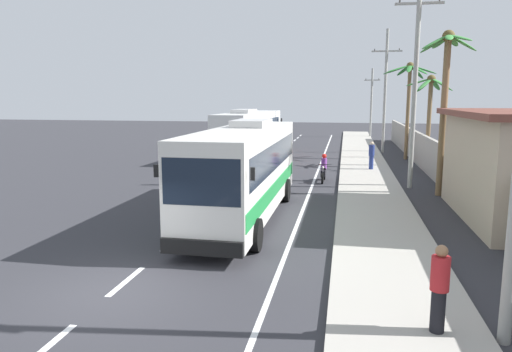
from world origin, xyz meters
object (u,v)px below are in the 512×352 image
utility_pole_mid (415,82)px  palm_second (430,101)px  palm_third (445,82)px  pedestrian_near_kerb (372,155)px  utility_pole_distant (371,102)px  pedestrian_midwalk (439,287)px  coach_bus_far_lane (249,132)px  motorcycle_beside_bus (324,170)px  coach_bus_foreground (245,169)px  palm_nearest (409,86)px  utility_pole_far (385,90)px

utility_pole_mid → palm_second: size_ratio=1.70×
palm_second → palm_third: 9.68m
pedestrian_near_kerb → utility_pole_distant: 27.24m
pedestrian_midwalk → palm_third: bearing=62.2°
coach_bus_far_lane → motorcycle_beside_bus: 11.87m
motorcycle_beside_bus → utility_pole_distant: 31.87m
coach_bus_foreground → pedestrian_near_kerb: bearing=67.5°
motorcycle_beside_bus → pedestrian_near_kerb: size_ratio=1.11×
utility_pole_mid → palm_second: 8.15m
palm_second → palm_third: size_ratio=0.79×
coach_bus_foreground → palm_nearest: bearing=67.1°
motorcycle_beside_bus → utility_pole_distant: (4.04, 31.41, 3.53)m
coach_bus_foreground → coach_bus_far_lane: size_ratio=0.92×
pedestrian_near_kerb → utility_pole_far: size_ratio=0.17×
pedestrian_near_kerb → palm_second: (3.76, 2.40, 3.42)m
coach_bus_foreground → palm_second: palm_second is taller
pedestrian_midwalk → utility_pole_distant: bearing=71.3°
coach_bus_far_lane → pedestrian_midwalk: coach_bus_far_lane is taller
coach_bus_foreground → utility_pole_distant: 40.85m
utility_pole_distant → palm_third: (1.61, -34.22, 1.24)m
utility_pole_far → coach_bus_far_lane: bearing=-153.9°
utility_pole_distant → palm_nearest: utility_pole_distant is taller
palm_nearest → palm_second: size_ratio=1.18×
palm_nearest → palm_second: palm_nearest is taller
utility_pole_mid → utility_pole_far: 16.23m
palm_nearest → palm_second: bearing=-78.3°
coach_bus_far_lane → pedestrian_midwalk: bearing=-71.1°
motorcycle_beside_bus → pedestrian_near_kerb: pedestrian_near_kerb is taller
coach_bus_far_lane → palm_second: size_ratio=1.99×
pedestrian_near_kerb → utility_pole_distant: size_ratio=0.22×
motorcycle_beside_bus → palm_nearest: (5.72, 11.00, 4.86)m
pedestrian_near_kerb → palm_third: 8.86m
utility_pole_far → motorcycle_beside_bus: bearing=-105.9°
coach_bus_foreground → utility_pole_far: bearing=73.8°
utility_pole_far → palm_nearest: (1.39, -4.18, 0.16)m
coach_bus_far_lane → palm_nearest: (12.02, 1.04, 3.52)m
pedestrian_midwalk → palm_third: (2.63, 14.53, 4.34)m
coach_bus_foreground → pedestrian_midwalk: size_ratio=6.35×
coach_bus_far_lane → utility_pole_mid: size_ratio=1.17×
motorcycle_beside_bus → utility_pole_mid: size_ratio=0.19×
palm_nearest → pedestrian_near_kerb: bearing=-113.6°
utility_pole_mid → palm_third: (1.12, -1.76, -0.05)m
utility_pole_far → palm_third: utility_pole_far is taller
coach_bus_far_lane → pedestrian_near_kerb: 10.74m
utility_pole_mid → palm_nearest: size_ratio=1.44×
coach_bus_far_lane → utility_pole_distant: (10.35, 21.45, 2.19)m
coach_bus_foreground → utility_pole_mid: 11.15m
utility_pole_mid → palm_nearest: utility_pole_mid is taller
coach_bus_foreground → coach_bus_far_lane: (-3.65, 18.79, 0.01)m
motorcycle_beside_bus → palm_third: palm_third is taller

